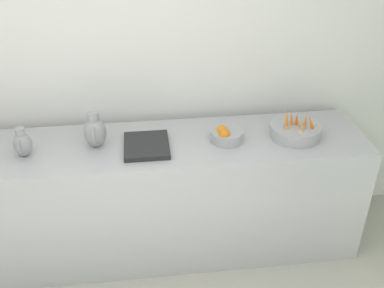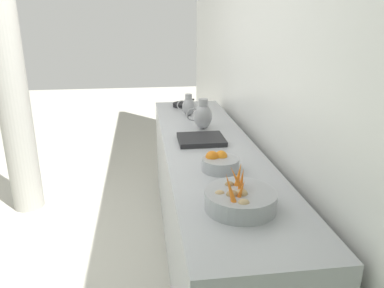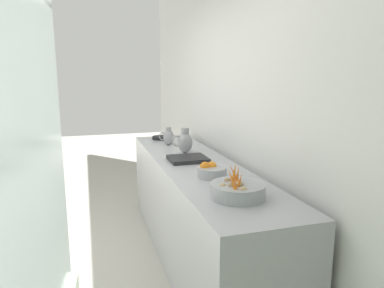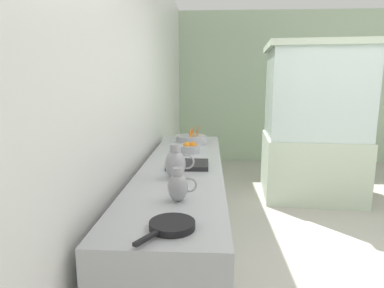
{
  "view_description": "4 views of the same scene",
  "coord_description": "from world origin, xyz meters",
  "px_view_note": "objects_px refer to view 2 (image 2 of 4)",
  "views": [
    {
      "loc": [
        1.17,
        0.14,
        2.55
      ],
      "look_at": [
        -1.34,
        0.45,
        1.02
      ],
      "focal_mm": 42.81,
      "sensor_mm": 36.0,
      "label": 1
    },
    {
      "loc": [
        -1.03,
        2.78,
        1.83
      ],
      "look_at": [
        -1.35,
        0.41,
        1.01
      ],
      "focal_mm": 35.03,
      "sensor_mm": 36.0,
      "label": 2
    },
    {
      "loc": [
        -0.59,
        3.16,
        1.7
      ],
      "look_at": [
        -1.4,
        0.46,
        1.15
      ],
      "focal_mm": 32.98,
      "sensor_mm": 36.0,
      "label": 3
    },
    {
      "loc": [
        -1.28,
        -2.46,
        1.62
      ],
      "look_at": [
        -1.42,
        0.2,
        1.12
      ],
      "focal_mm": 30.59,
      "sensor_mm": 36.0,
      "label": 4
    }
  ],
  "objects_px": {
    "metal_pitcher_tall": "(203,115)",
    "skillet_on_counter": "(184,105)",
    "metal_pitcher_short": "(188,106)",
    "vegetable_colander": "(240,199)",
    "orange_bowl": "(220,163)",
    "support_column": "(6,55)"
  },
  "relations": [
    {
      "from": "metal_pitcher_tall",
      "to": "support_column",
      "type": "bearing_deg",
      "value": -20.33
    },
    {
      "from": "skillet_on_counter",
      "to": "metal_pitcher_short",
      "type": "bearing_deg",
      "value": 90.22
    },
    {
      "from": "skillet_on_counter",
      "to": "vegetable_colander",
      "type": "bearing_deg",
      "value": 90.69
    },
    {
      "from": "metal_pitcher_tall",
      "to": "metal_pitcher_short",
      "type": "relative_size",
      "value": 1.25
    },
    {
      "from": "vegetable_colander",
      "to": "metal_pitcher_short",
      "type": "height_order",
      "value": "vegetable_colander"
    },
    {
      "from": "support_column",
      "to": "vegetable_colander",
      "type": "bearing_deg",
      "value": 129.35
    },
    {
      "from": "orange_bowl",
      "to": "metal_pitcher_tall",
      "type": "bearing_deg",
      "value": -92.46
    },
    {
      "from": "vegetable_colander",
      "to": "metal_pitcher_short",
      "type": "relative_size",
      "value": 1.74
    },
    {
      "from": "vegetable_colander",
      "to": "metal_pitcher_tall",
      "type": "xyz_separation_m",
      "value": [
        -0.04,
        -1.37,
        0.06
      ]
    },
    {
      "from": "orange_bowl",
      "to": "metal_pitcher_tall",
      "type": "xyz_separation_m",
      "value": [
        -0.04,
        -0.88,
        0.07
      ]
    },
    {
      "from": "orange_bowl",
      "to": "skillet_on_counter",
      "type": "bearing_deg",
      "value": -89.13
    },
    {
      "from": "metal_pitcher_tall",
      "to": "vegetable_colander",
      "type": "bearing_deg",
      "value": 88.43
    },
    {
      "from": "support_column",
      "to": "orange_bowl",
      "type": "bearing_deg",
      "value": 137.41
    },
    {
      "from": "metal_pitcher_short",
      "to": "orange_bowl",
      "type": "bearing_deg",
      "value": 91.05
    },
    {
      "from": "orange_bowl",
      "to": "support_column",
      "type": "bearing_deg",
      "value": -42.59
    },
    {
      "from": "metal_pitcher_tall",
      "to": "skillet_on_counter",
      "type": "height_order",
      "value": "metal_pitcher_tall"
    },
    {
      "from": "orange_bowl",
      "to": "support_column",
      "type": "distance_m",
      "value": 2.28
    },
    {
      "from": "orange_bowl",
      "to": "metal_pitcher_short",
      "type": "distance_m",
      "value": 1.34
    },
    {
      "from": "metal_pitcher_short",
      "to": "support_column",
      "type": "xyz_separation_m",
      "value": [
        1.61,
        -0.16,
        0.47
      ]
    },
    {
      "from": "orange_bowl",
      "to": "metal_pitcher_short",
      "type": "height_order",
      "value": "metal_pitcher_short"
    },
    {
      "from": "metal_pitcher_short",
      "to": "vegetable_colander",
      "type": "bearing_deg",
      "value": 90.78
    },
    {
      "from": "orange_bowl",
      "to": "metal_pitcher_short",
      "type": "xyz_separation_m",
      "value": [
        0.02,
        -1.34,
        0.05
      ]
    }
  ]
}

